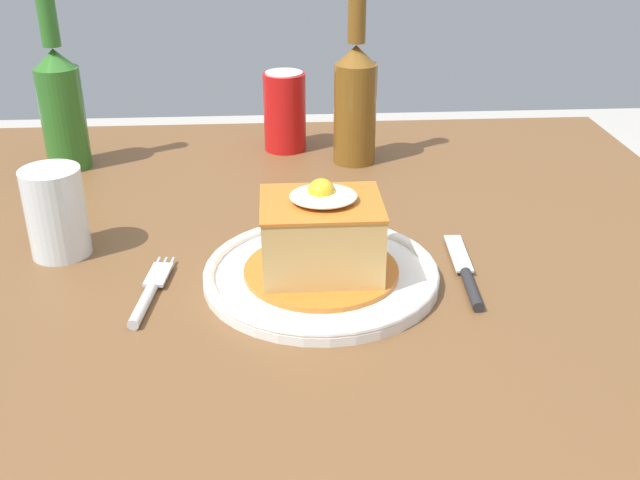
# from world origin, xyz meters

# --- Properties ---
(dining_table) EXTENTS (1.12, 0.97, 0.76)m
(dining_table) POSITION_xyz_m (0.00, 0.00, 0.64)
(dining_table) COLOR brown
(dining_table) RESTS_ON ground_plane
(main_plate) EXTENTS (0.26, 0.26, 0.02)m
(main_plate) POSITION_xyz_m (0.04, -0.08, 0.77)
(main_plate) COLOR white
(main_plate) RESTS_ON dining_table
(sandwich_meal) EXTENTS (0.17, 0.17, 0.11)m
(sandwich_meal) POSITION_xyz_m (0.04, -0.08, 0.81)
(sandwich_meal) COLOR #C66B23
(sandwich_meal) RESTS_ON main_plate
(fork) EXTENTS (0.03, 0.14, 0.01)m
(fork) POSITION_xyz_m (-0.15, -0.11, 0.76)
(fork) COLOR silver
(fork) RESTS_ON dining_table
(knife) EXTENTS (0.03, 0.17, 0.01)m
(knife) POSITION_xyz_m (0.20, -0.10, 0.76)
(knife) COLOR #262628
(knife) RESTS_ON dining_table
(soda_can) EXTENTS (0.07, 0.07, 0.12)m
(soda_can) POSITION_xyz_m (0.01, 0.35, 0.82)
(soda_can) COLOR red
(soda_can) RESTS_ON dining_table
(beer_bottle_green) EXTENTS (0.06, 0.06, 0.27)m
(beer_bottle_green) POSITION_xyz_m (-0.32, 0.29, 0.86)
(beer_bottle_green) COLOR #2D6B23
(beer_bottle_green) RESTS_ON dining_table
(beer_bottle_amber) EXTENTS (0.06, 0.06, 0.27)m
(beer_bottle_amber) POSITION_xyz_m (0.11, 0.28, 0.86)
(beer_bottle_amber) COLOR brown
(beer_bottle_amber) RESTS_ON dining_table
(drinking_glass) EXTENTS (0.07, 0.07, 0.10)m
(drinking_glass) POSITION_xyz_m (-0.26, 0.00, 0.80)
(drinking_glass) COLOR gold
(drinking_glass) RESTS_ON dining_table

